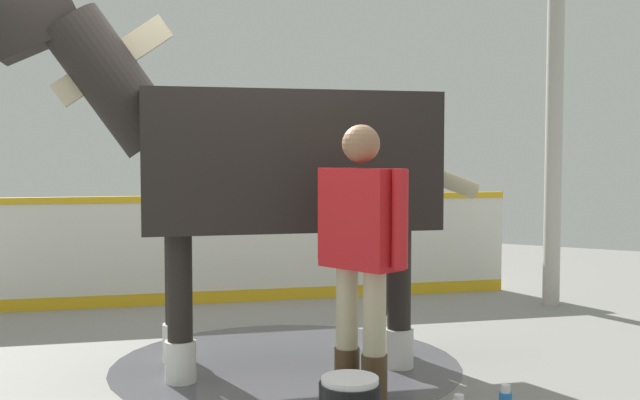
{
  "coord_description": "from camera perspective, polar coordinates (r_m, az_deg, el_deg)",
  "views": [
    {
      "loc": [
        2.84,
        -4.18,
        1.45
      ],
      "look_at": [
        0.58,
        -0.05,
        1.17
      ],
      "focal_mm": 42.38,
      "sensor_mm": 36.0,
      "label": 1
    }
  ],
  "objects": [
    {
      "name": "horse",
      "position": [
        5.14,
        -4.06,
        2.87
      ],
      "size": [
        2.63,
        2.39,
        2.58
      ],
      "rotation": [
        0.0,
        0.0,
        -2.41
      ],
      "color": "black",
      "rests_on": "ground"
    },
    {
      "name": "ground_plane",
      "position": [
        5.27,
        -5.37,
        -12.7
      ],
      "size": [
        16.0,
        16.0,
        0.02
      ],
      "primitive_type": "cube",
      "color": "gray"
    },
    {
      "name": "handler",
      "position": [
        4.32,
        3.1,
        -3.52
      ],
      "size": [
        0.64,
        0.34,
        1.62
      ],
      "rotation": [
        0.0,
        0.0,
        1.29
      ],
      "color": "#47331E",
      "rests_on": "ground"
    },
    {
      "name": "roof_post_far",
      "position": [
        7.55,
        17.24,
        4.4
      ],
      "size": [
        0.16,
        0.16,
        3.2
      ],
      "primitive_type": "cylinder",
      "color": "#B7B2A8",
      "rests_on": "ground"
    },
    {
      "name": "wet_patch",
      "position": [
        5.36,
        -2.55,
        -12.27
      ],
      "size": [
        2.41,
        2.41,
        0.0
      ],
      "primitive_type": "cylinder",
      "color": "#4C4C54",
      "rests_on": "ground"
    },
    {
      "name": "barrier_wall",
      "position": [
        7.51,
        -5.84,
        -3.96
      ],
      "size": [
        4.18,
        3.77,
        1.06
      ],
      "color": "silver",
      "rests_on": "ground"
    }
  ]
}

